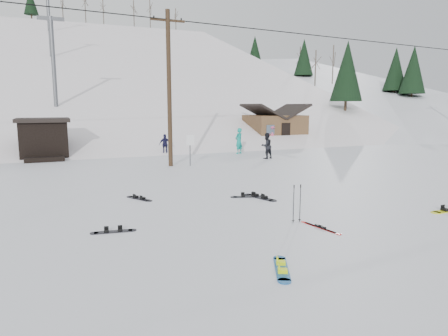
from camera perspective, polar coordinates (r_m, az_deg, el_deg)
name	(u,v)px	position (r m, az deg, el deg)	size (l,w,h in m)	color
ground	(242,243)	(10.70, 2.52, -10.70)	(200.00, 200.00, 0.00)	white
ski_slope	(89,206)	(66.09, -18.77, -5.23)	(60.00, 75.00, 45.00)	white
ridge_right	(311,187)	(74.16, 12.26, -2.66)	(34.00, 85.00, 36.00)	white
treeline_right	(332,129)	(65.22, 15.21, 5.43)	(20.00, 60.00, 10.00)	black
treeline_crest	(74,122)	(95.25, -20.63, 6.17)	(50.00, 6.00, 10.00)	black
utility_pole	(169,87)	(23.97, -7.84, 11.43)	(2.00, 0.26, 9.00)	#3A2819
trail_sign	(190,145)	(23.97, -4.86, 3.32)	(0.50, 0.09, 1.85)	#595B60
lift_hut	(44,138)	(30.11, -24.32, 3.87)	(3.40, 4.10, 2.75)	black
lift_tower_near	(53,56)	(39.31, -23.23, 14.43)	(2.20, 0.36, 8.00)	#595B60
lift_tower_mid	(49,22)	(60.05, -23.69, 18.51)	(2.20, 0.36, 8.00)	#595B60
lift_tower_far	(47,5)	(80.94, -23.93, 20.48)	(2.20, 0.36, 8.00)	#595B60
cabin	(275,128)	(38.40, 7.24, 5.68)	(5.39, 4.40, 3.77)	brown
hero_snowboard	(282,268)	(9.19, 8.24, -13.99)	(0.84, 1.41, 0.11)	#195BA4
hero_skis	(320,227)	(12.28, 13.60, -8.25)	(0.34, 1.54, 0.08)	red
ski_poles	(297,203)	(12.60, 10.37, -4.93)	(0.33, 0.09, 1.19)	black
board_scatter_a	(113,231)	(12.02, -15.53, -8.70)	(1.29, 0.39, 0.09)	black
board_scatter_b	(139,198)	(15.89, -12.03, -4.26)	(0.80, 1.25, 0.10)	black
board_scatter_d	(248,196)	(15.91, 3.47, -4.06)	(1.37, 0.61, 0.10)	black
board_scatter_f	(260,197)	(15.79, 5.15, -4.16)	(0.72, 1.61, 0.12)	black
skier_teal	(239,141)	(30.10, 2.13, 3.89)	(0.70, 0.46, 1.93)	#0E8D7E
skier_dark	(266,146)	(27.39, 6.09, 3.17)	(0.85, 0.67, 1.76)	black
skier_pink	(271,135)	(36.16, 6.77, 4.64)	(1.22, 0.70, 1.88)	#C8466E
skier_navy	(165,144)	(29.80, -8.41, 3.35)	(0.89, 0.37, 1.52)	#181638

